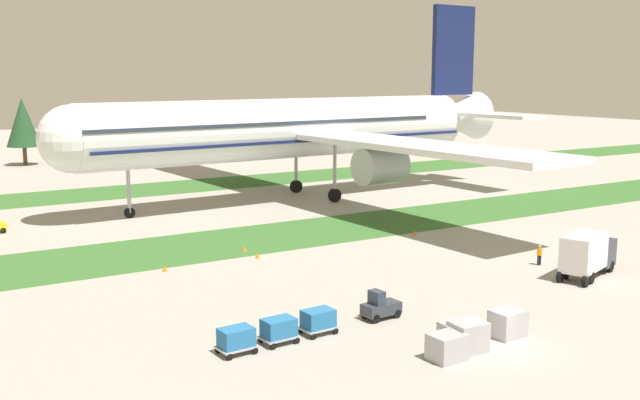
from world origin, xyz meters
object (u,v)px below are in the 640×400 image
(uld_container_0, at_px, (447,347))
(uld_container_1, at_px, (458,336))
(uld_container_3, at_px, (508,323))
(taxiway_marker_0, at_px, (165,269))
(catering_truck, at_px, (588,253))
(taxiway_marker_2, at_px, (257,255))
(cargo_dolly_third, at_px, (236,338))
(airliner, at_px, (298,128))
(cargo_dolly_second, at_px, (279,329))
(uld_container_2, at_px, (468,337))
(cargo_dolly_lead, at_px, (318,320))
(baggage_tug, at_px, (380,307))
(ground_crew_marshaller, at_px, (539,254))
(taxiway_marker_3, at_px, (414,233))
(taxiway_marker_1, at_px, (244,249))

(uld_container_0, height_order, uld_container_1, uld_container_1)
(uld_container_3, distance_m, taxiway_marker_0, 28.79)
(catering_truck, distance_m, uld_container_1, 20.50)
(taxiway_marker_2, bearing_deg, cargo_dolly_third, -119.97)
(airliner, bearing_deg, taxiway_marker_0, 129.82)
(cargo_dolly_second, bearing_deg, uld_container_2, 48.18)
(cargo_dolly_lead, bearing_deg, taxiway_marker_2, 160.66)
(taxiway_marker_2, bearing_deg, uld_container_2, -89.10)
(baggage_tug, height_order, cargo_dolly_second, baggage_tug)
(uld_container_3, relative_size, taxiway_marker_0, 4.26)
(ground_crew_marshaller, relative_size, uld_container_1, 0.87)
(cargo_dolly_lead, bearing_deg, taxiway_marker_3, 126.22)
(cargo_dolly_third, bearing_deg, uld_container_0, 50.44)
(baggage_tug, distance_m, cargo_dolly_lead, 5.03)
(cargo_dolly_third, relative_size, uld_container_1, 1.14)
(ground_crew_marshaller, distance_m, taxiway_marker_2, 24.30)
(cargo_dolly_second, height_order, uld_container_3, uld_container_3)
(taxiway_marker_2, bearing_deg, uld_container_1, -89.39)
(airliner, distance_m, cargo_dolly_second, 52.68)
(uld_container_3, height_order, taxiway_marker_0, uld_container_3)
(cargo_dolly_third, xyz_separation_m, uld_container_1, (11.56, -6.09, -0.15))
(taxiway_marker_0, bearing_deg, baggage_tug, -66.96)
(taxiway_marker_3, bearing_deg, cargo_dolly_third, -146.05)
(catering_truck, bearing_deg, baggage_tug, -109.76)
(airliner, xyz_separation_m, uld_container_1, (-18.34, -50.73, -8.47))
(airliner, relative_size, ground_crew_marshaller, 45.85)
(uld_container_2, bearing_deg, catering_truck, 20.18)
(ground_crew_marshaller, height_order, uld_container_2, uld_container_2)
(cargo_dolly_lead, xyz_separation_m, cargo_dolly_second, (-2.89, -0.17, 0.00))
(uld_container_0, xyz_separation_m, uld_container_1, (1.78, 1.06, 0.01))
(cargo_dolly_second, relative_size, uld_container_2, 1.14)
(taxiway_marker_2, bearing_deg, taxiway_marker_0, 179.92)
(uld_container_2, bearing_deg, cargo_dolly_second, 141.58)
(baggage_tug, xyz_separation_m, taxiway_marker_0, (-8.05, 18.93, -0.58))
(cargo_dolly_third, distance_m, taxiway_marker_3, 34.73)
(uld_container_3, bearing_deg, ground_crew_marshaller, 36.21)
(airliner, height_order, uld_container_2, airliner)
(taxiway_marker_0, bearing_deg, uld_container_3, -63.75)
(airliner, relative_size, uld_container_2, 39.89)
(uld_container_2, relative_size, taxiway_marker_1, 4.00)
(catering_truck, xyz_separation_m, uld_container_0, (-21.22, -7.44, -1.19))
(baggage_tug, height_order, taxiway_marker_0, baggage_tug)
(uld_container_0, relative_size, taxiway_marker_0, 4.26)
(uld_container_1, bearing_deg, uld_container_3, -2.19)
(baggage_tug, xyz_separation_m, taxiway_marker_3, (18.00, 18.75, -0.53))
(cargo_dolly_third, bearing_deg, uld_container_3, 64.65)
(airliner, height_order, taxiway_marker_3, airliner)
(ground_crew_marshaller, xyz_separation_m, taxiway_marker_0, (-27.82, 14.76, -0.71))
(baggage_tug, distance_m, uld_container_1, 6.77)
(ground_crew_marshaller, height_order, uld_container_3, ground_crew_marshaller)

